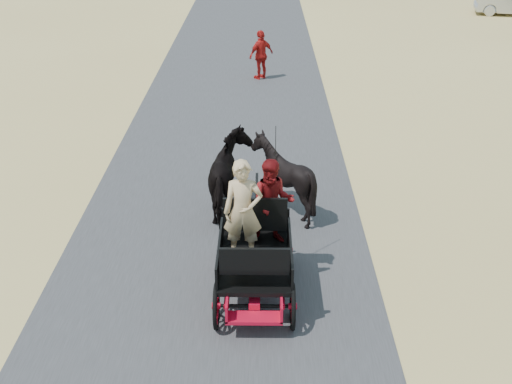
{
  "coord_description": "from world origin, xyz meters",
  "views": [
    {
      "loc": [
        0.89,
        -7.75,
        6.68
      ],
      "look_at": [
        0.77,
        3.15,
        1.2
      ],
      "focal_mm": 45.0,
      "sensor_mm": 36.0,
      "label": 1
    }
  ],
  "objects_px": {
    "horse_left": "(231,177)",
    "pedestrian": "(261,55)",
    "horse_right": "(283,177)",
    "carriage": "(255,276)"
  },
  "relations": [
    {
      "from": "pedestrian",
      "to": "horse_right",
      "type": "bearing_deg",
      "value": 53.97
    },
    {
      "from": "carriage",
      "to": "horse_left",
      "type": "relative_size",
      "value": 1.2
    },
    {
      "from": "carriage",
      "to": "pedestrian",
      "type": "xyz_separation_m",
      "value": [
        0.06,
        13.07,
        0.5
      ]
    },
    {
      "from": "horse_left",
      "to": "pedestrian",
      "type": "xyz_separation_m",
      "value": [
        0.61,
        10.07,
        0.02
      ]
    },
    {
      "from": "horse_right",
      "to": "horse_left",
      "type": "bearing_deg",
      "value": 0.0
    },
    {
      "from": "horse_right",
      "to": "pedestrian",
      "type": "relative_size",
      "value": 0.98
    },
    {
      "from": "horse_right",
      "to": "pedestrian",
      "type": "bearing_deg",
      "value": -87.23
    },
    {
      "from": "horse_left",
      "to": "horse_right",
      "type": "relative_size",
      "value": 1.18
    },
    {
      "from": "carriage",
      "to": "horse_left",
      "type": "distance_m",
      "value": 3.09
    },
    {
      "from": "horse_left",
      "to": "pedestrian",
      "type": "bearing_deg",
      "value": -93.48
    }
  ]
}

